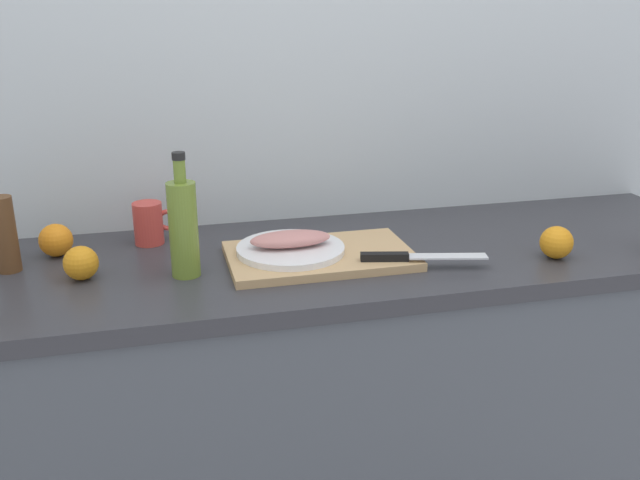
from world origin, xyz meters
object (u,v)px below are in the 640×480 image
coffee_mug_0 (150,223)px  pepper_mill (5,235)px  chef_knife (408,257)px  orange_0 (556,242)px  cutting_board (320,256)px  fish_fillet (290,239)px  olive_oil_bottle (183,227)px  white_plate (291,249)px

coffee_mug_0 → pepper_mill: size_ratio=0.65×
chef_knife → orange_0: 0.37m
cutting_board → pepper_mill: (-0.70, 0.10, 0.08)m
fish_fillet → chef_knife: fish_fillet is taller
cutting_board → chef_knife: chef_knife is taller
orange_0 → pepper_mill: pepper_mill is taller
coffee_mug_0 → orange_0: (0.94, -0.34, -0.01)m
chef_knife → pepper_mill: pepper_mill is taller
cutting_board → fish_fillet: fish_fillet is taller
cutting_board → fish_fillet: size_ratio=2.27×
olive_oil_bottle → chef_knife: bearing=-9.6°
olive_oil_bottle → coffee_mug_0: bearing=107.1°
chef_knife → cutting_board: bearing=163.5°
white_plate → coffee_mug_0: bearing=147.5°
fish_fillet → white_plate: bearing=14.0°
white_plate → orange_0: 0.63m
white_plate → orange_0: (0.62, -0.14, 0.01)m
olive_oil_bottle → white_plate: bearing=8.2°
coffee_mug_0 → orange_0: size_ratio=1.45×
fish_fillet → orange_0: bearing=-12.8°
white_plate → fish_fillet: fish_fillet is taller
olive_oil_bottle → pepper_mill: 0.41m
orange_0 → fish_fillet: bearing=167.2°
olive_oil_bottle → pepper_mill: size_ratio=1.60×
chef_knife → coffee_mug_0: bearing=163.5°
olive_oil_bottle → orange_0: olive_oil_bottle is taller
olive_oil_bottle → pepper_mill: olive_oil_bottle is taller
fish_fillet → pepper_mill: size_ratio=1.10×
cutting_board → coffee_mug_0: (-0.39, 0.22, 0.04)m
cutting_board → white_plate: (-0.07, 0.02, 0.02)m
coffee_mug_0 → pepper_mill: bearing=-159.9°
orange_0 → pepper_mill: (-1.25, 0.23, 0.05)m
orange_0 → coffee_mug_0: bearing=159.9°
fish_fillet → olive_oil_bottle: bearing=-171.8°
cutting_board → white_plate: 0.07m
olive_oil_bottle → coffee_mug_0: 0.26m
cutting_board → coffee_mug_0: bearing=150.4°
fish_fillet → coffee_mug_0: size_ratio=1.70×
pepper_mill → coffee_mug_0: bearing=20.1°
chef_knife → pepper_mill: size_ratio=1.66×
olive_oil_bottle → fish_fillet: bearing=8.2°
cutting_board → white_plate: bearing=166.6°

